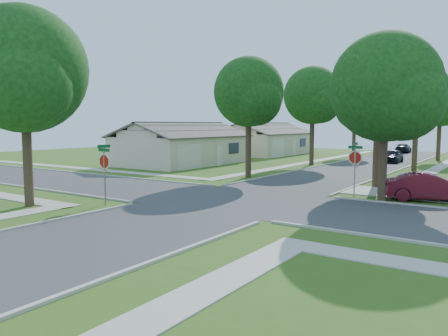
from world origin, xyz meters
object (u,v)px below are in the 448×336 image
Objects in this scene: tree_w_far at (355,112)px; car_curb_west at (403,148)px; stop_sign_sw at (104,164)px; tree_e_mid at (418,97)px; tree_e_near at (379,97)px; house_nw_far at (265,143)px; tree_w_mid at (313,98)px; tree_e_far at (441,106)px; car_curb_east at (393,156)px; stop_sign_ne at (355,160)px; tree_w_near at (249,95)px; car_driveway at (429,187)px; tree_ne_corner at (387,92)px; house_nw_near at (183,149)px; tree_sw_corner at (25,76)px.

car_curb_west is (3.25, 11.69, -4.87)m from tree_w_far.
tree_e_mid is (9.46, 25.71, 4.22)m from stop_sign_sw.
tree_e_near reaches higher than house_nw_far.
house_nw_far is at bearing 107.10° from stop_sign_sw.
tree_w_mid is (-9.39, 12.00, 0.85)m from tree_e_near.
tree_e_far reaches higher than car_curb_east.
tree_w_mid is 2.37× the size of car_curb_east.
tree_w_near is (-9.34, 4.31, 4.08)m from stop_sign_ne.
house_nw_far is 3.38× the size of car_curb_east.
tree_w_mid is 0.70× the size of house_nw_far.
stop_sign_ne reaches higher than car_driveway.
tree_ne_corner is at bearing -69.72° from tree_w_far.
tree_w_mid is 16.56m from house_nw_far.
tree_e_far is at bearing 90.02° from tree_e_mid.
stop_sign_sw is at bearing -141.16° from tree_ne_corner.
tree_e_far reaches higher than car_driveway.
tree_e_mid is 2.10× the size of car_curb_west.
tree_e_near is 1.03× the size of tree_w_far.
tree_w_far is at bearing 107.70° from stop_sign_ne.
tree_w_mid is at bearing 180.00° from tree_e_mid.
tree_ne_corner is at bearing 96.29° from car_curb_west.
house_nw_near is 3.07× the size of car_driveway.
tree_w_near is 0.66× the size of house_nw_far.
tree_w_mid is at bearing -129.01° from car_curb_east.
stop_sign_sw reaches higher than car_curb_west.
car_curb_east is at bearing 101.99° from tree_ne_corner.
tree_w_far is 0.93× the size of tree_ne_corner.
stop_sign_sw is 0.34× the size of tree_ne_corner.
car_driveway is at bearing 32.78° from tree_ne_corner.
tree_e_near is 0.90× the size of tree_e_mid.
house_nw_near is 3.38× the size of car_curb_east.
tree_sw_corner is at bearing -140.93° from tree_ne_corner.
tree_sw_corner is at bearing -95.70° from tree_w_mid.
tree_e_near is 0.87× the size of tree_w_mid.
tree_e_mid is at bearing 66.47° from tree_sw_corner.
tree_e_mid is at bearing 89.80° from stop_sign_ne.
tree_e_near is at bearing -51.95° from tree_w_mid.
stop_sign_ne is 0.34× the size of tree_ne_corner.
tree_ne_corner is 5.42m from car_driveway.
tree_w_near is at bearing 80.64° from car_curb_west.
car_curb_east is (-3.50, 23.80, -1.34)m from stop_sign_ne.
stop_sign_ne is at bearing -72.30° from tree_w_far.
stop_sign_sw is 22.71m from house_nw_near.
stop_sign_ne is (9.40, 9.40, 0.00)m from stop_sign_sw.
tree_e_mid is at bearing 95.45° from tree_ne_corner.
tree_w_far is 31.70m from car_driveway.
tree_e_mid is 30.54m from tree_sw_corner.
tree_w_mid is (-9.39, -13.00, 0.51)m from tree_e_far.
tree_w_mid is 13.77m from house_nw_near.
tree_e_near is at bearing 95.21° from car_curb_west.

